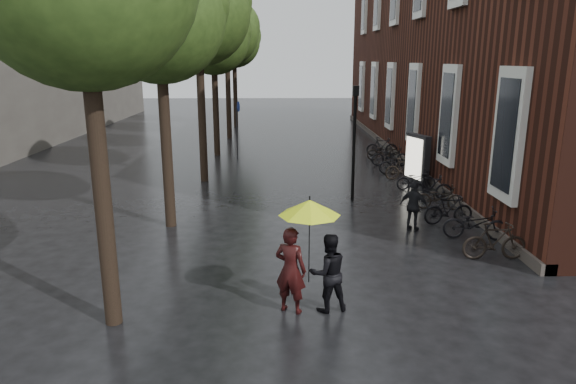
{
  "coord_description": "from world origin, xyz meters",
  "views": [
    {
      "loc": [
        -0.77,
        -8.11,
        4.99
      ],
      "look_at": [
        -0.52,
        5.61,
        1.42
      ],
      "focal_mm": 32.0,
      "sensor_mm": 36.0,
      "label": 1
    }
  ],
  "objects_px": {
    "parked_bicycles": "(415,177)",
    "lamp_post": "(354,132)",
    "person_burgundy": "(291,270)",
    "person_black": "(328,273)",
    "pedestrian_walking": "(414,206)",
    "ad_lightbox": "(417,159)"
  },
  "relations": [
    {
      "from": "person_burgundy",
      "to": "person_black",
      "type": "xyz_separation_m",
      "value": [
        0.76,
        0.04,
        -0.08
      ]
    },
    {
      "from": "pedestrian_walking",
      "to": "lamp_post",
      "type": "bearing_deg",
      "value": -33.98
    },
    {
      "from": "person_black",
      "to": "ad_lightbox",
      "type": "distance_m",
      "value": 11.88
    },
    {
      "from": "lamp_post",
      "to": "person_burgundy",
      "type": "bearing_deg",
      "value": -106.17
    },
    {
      "from": "pedestrian_walking",
      "to": "person_black",
      "type": "bearing_deg",
      "value": 93.6
    },
    {
      "from": "lamp_post",
      "to": "ad_lightbox",
      "type": "bearing_deg",
      "value": 40.22
    },
    {
      "from": "person_burgundy",
      "to": "pedestrian_walking",
      "type": "xyz_separation_m",
      "value": [
        3.77,
        5.0,
        -0.15
      ]
    },
    {
      "from": "pedestrian_walking",
      "to": "lamp_post",
      "type": "xyz_separation_m",
      "value": [
        -1.33,
        3.44,
        1.73
      ]
    },
    {
      "from": "person_black",
      "to": "pedestrian_walking",
      "type": "relative_size",
      "value": 1.09
    },
    {
      "from": "person_black",
      "to": "pedestrian_walking",
      "type": "height_order",
      "value": "person_black"
    },
    {
      "from": "person_burgundy",
      "to": "pedestrian_walking",
      "type": "relative_size",
      "value": 1.19
    },
    {
      "from": "pedestrian_walking",
      "to": "parked_bicycles",
      "type": "bearing_deg",
      "value": -70.23
    },
    {
      "from": "parked_bicycles",
      "to": "lamp_post",
      "type": "xyz_separation_m",
      "value": [
        -2.73,
        -1.72,
        2.02
      ]
    },
    {
      "from": "ad_lightbox",
      "to": "lamp_post",
      "type": "distance_m",
      "value": 4.17
    },
    {
      "from": "pedestrian_walking",
      "to": "lamp_post",
      "type": "distance_m",
      "value": 4.07
    },
    {
      "from": "parked_bicycles",
      "to": "lamp_post",
      "type": "height_order",
      "value": "lamp_post"
    },
    {
      "from": "parked_bicycles",
      "to": "ad_lightbox",
      "type": "distance_m",
      "value": 1.01
    },
    {
      "from": "ad_lightbox",
      "to": "lamp_post",
      "type": "height_order",
      "value": "lamp_post"
    },
    {
      "from": "ad_lightbox",
      "to": "person_black",
      "type": "bearing_deg",
      "value": -131.87
    },
    {
      "from": "person_black",
      "to": "parked_bicycles",
      "type": "distance_m",
      "value": 11.05
    },
    {
      "from": "person_burgundy",
      "to": "parked_bicycles",
      "type": "bearing_deg",
      "value": -92.52
    },
    {
      "from": "person_burgundy",
      "to": "person_black",
      "type": "distance_m",
      "value": 0.76
    }
  ]
}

